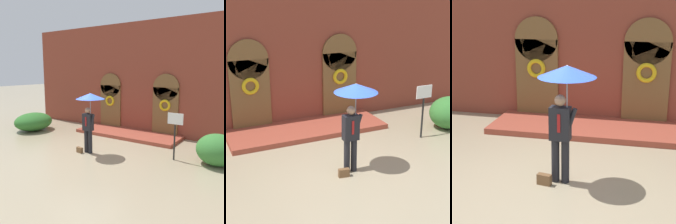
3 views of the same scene
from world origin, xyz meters
TOP-DOWN VIEW (x-y plane):
  - ground_plane at (0.00, 0.00)m, footprint 80.00×80.00m
  - building_facade at (-0.00, 4.15)m, footprint 14.00×2.30m
  - person_with_umbrella at (0.15, -0.07)m, footprint 1.10×1.10m
  - handbag at (-0.23, -0.27)m, footprint 0.30×0.16m
  - sign_post at (3.14, 1.04)m, footprint 0.56×0.06m
  - shrub_left at (-4.76, 1.16)m, footprint 1.75×2.09m
  - shrub_right at (4.54, 1.36)m, footprint 1.40×1.28m

SIDE VIEW (x-z plane):
  - ground_plane at x=0.00m, z-range 0.00..0.00m
  - handbag at x=-0.23m, z-range 0.00..0.22m
  - shrub_left at x=-4.76m, z-range 0.00..0.95m
  - shrub_right at x=4.54m, z-range 0.00..1.09m
  - sign_post at x=3.14m, z-range 0.30..2.02m
  - person_with_umbrella at x=0.15m, z-range 0.73..3.09m
  - building_facade at x=0.00m, z-range -0.12..5.48m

